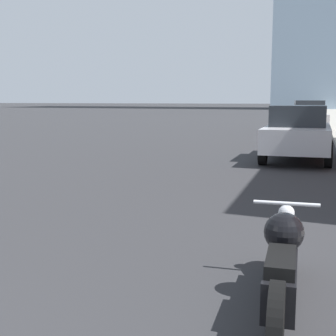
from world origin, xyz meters
The scene contains 3 objects.
motorcycle centered at (3.86, 3.63, 0.37)m, with size 0.62×2.24×0.76m.
parked_car_silver centered at (3.59, 13.60, 0.80)m, with size 1.86×4.21×1.55m.
parked_car_white centered at (3.63, 26.30, 0.84)m, with size 2.13×4.48×1.67m.
Camera 1 is at (4.09, -0.18, 1.72)m, focal length 50.00 mm.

